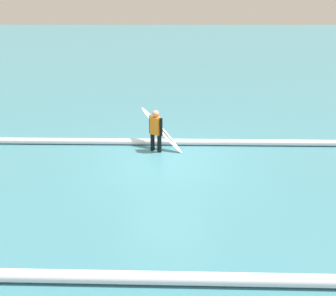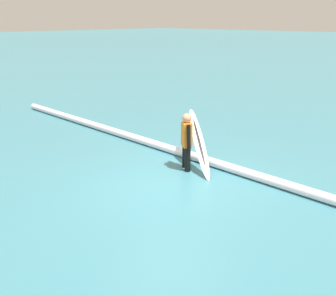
# 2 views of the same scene
# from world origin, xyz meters

# --- Properties ---
(ground_plane) EXTENTS (195.21, 195.21, 0.00)m
(ground_plane) POSITION_xyz_m (0.00, 0.00, 0.00)
(ground_plane) COLOR teal
(surfer) EXTENTS (0.44, 0.38, 1.37)m
(surfer) POSITION_xyz_m (0.38, -0.95, 0.76)
(surfer) COLOR black
(surfer) RESTS_ON ground_plane
(surfboard) EXTENTS (1.48, 1.10, 1.31)m
(surfboard) POSITION_xyz_m (0.20, -1.20, 0.64)
(surfboard) COLOR white
(surfboard) RESTS_ON ground_plane
(wave_crest_foreground) EXTENTS (18.73, 0.55, 0.21)m
(wave_crest_foreground) POSITION_xyz_m (-0.16, -1.54, 0.10)
(wave_crest_foreground) COLOR white
(wave_crest_foreground) RESTS_ON ground_plane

